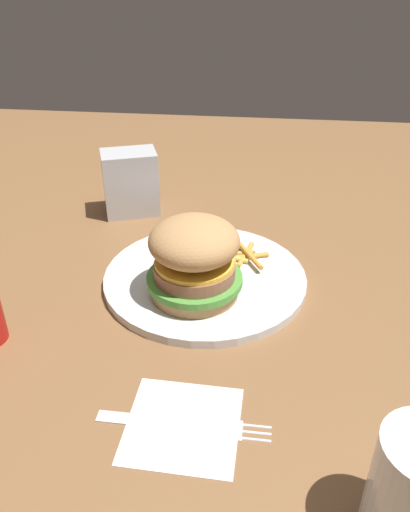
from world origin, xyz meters
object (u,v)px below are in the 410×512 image
sandwich (194,258)px  napkin_dispenser (130,183)px  fries_pile (237,254)px  napkin (183,425)px  fork (184,423)px  plate (205,278)px

sandwich → napkin_dispenser: sandwich is taller
fries_pile → sandwich: bearing=62.4°
sandwich → napkin: size_ratio=1.13×
napkin → napkin_dispenser: 0.48m
sandwich → fries_pile: size_ratio=1.23×
sandwich → fries_pile: sandwich is taller
sandwich → fork: 0.22m
fries_pile → napkin: 0.30m
fries_pile → plate: bearing=51.3°
fries_pile → napkin: size_ratio=0.92×
plate → napkin_dispenser: (0.15, -0.20, 0.05)m
fork → napkin: bearing=-0.8°
sandwich → napkin_dispenser: (0.14, -0.24, -0.01)m
sandwich → fork: size_ratio=0.72×
sandwich → napkin: bearing=94.4°
sandwich → fork: sandwich is taller
plate → napkin: bearing=91.7°
sandwich → fork: (-0.02, 0.21, -0.06)m
plate → napkin_dispenser: bearing=-53.0°
fries_pile → fork: (0.03, 0.30, -0.01)m
plate → fries_pile: size_ratio=2.76×
napkin_dispenser → plate: bearing=107.3°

